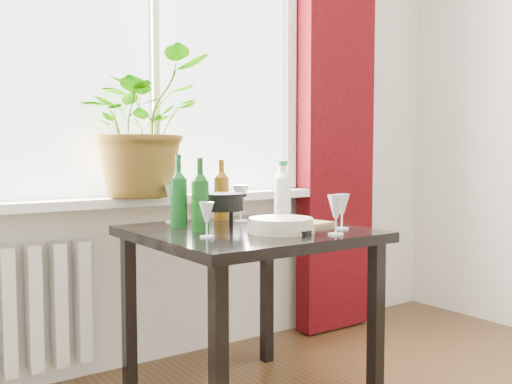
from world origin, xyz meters
TOP-DOWN VIEW (x-y plane):
  - window at (0.00, 2.22)m, footprint 1.72×0.08m
  - windowsill at (0.00, 2.15)m, footprint 1.72×0.20m
  - curtain at (1.12, 2.12)m, footprint 0.50×0.12m
  - table at (0.10, 1.55)m, footprint 0.85×0.85m
  - potted_plant at (-0.12, 2.10)m, footprint 0.77×0.73m
  - wine_bottle_left at (-0.10, 1.59)m, footprint 0.08×0.08m
  - wine_bottle_right at (-0.10, 1.76)m, footprint 0.09×0.09m
  - bottle_amber at (0.17, 1.87)m, footprint 0.08×0.08m
  - cleaning_bottle at (0.43, 1.74)m, footprint 0.10×0.10m
  - wineglass_front_right at (0.27, 1.21)m, footprint 0.08×0.08m
  - wineglass_far_right at (0.40, 1.32)m, footprint 0.06×0.06m
  - wineglass_back_center at (0.21, 1.76)m, footprint 0.09×0.09m
  - wineglass_back_left at (-0.06, 1.90)m, footprint 0.09×0.09m
  - wineglass_front_left at (-0.16, 1.44)m, footprint 0.06×0.06m
  - plate_stack at (0.14, 1.39)m, footprint 0.31×0.31m
  - fondue_pot at (0.05, 1.67)m, footprint 0.24×0.22m
  - tv_remote at (0.13, 1.33)m, footprint 0.12×0.18m
  - cutting_board at (0.33, 1.49)m, footprint 0.30×0.22m

SIDE VIEW (x-z plane):
  - table at x=0.10m, z-range 0.28..1.02m
  - cutting_board at x=0.33m, z-range 0.74..0.75m
  - tv_remote at x=0.13m, z-range 0.74..0.76m
  - plate_stack at x=0.14m, z-range 0.74..0.80m
  - wineglass_front_left at x=-0.16m, z-range 0.74..0.87m
  - fondue_pot at x=0.05m, z-range 0.74..0.88m
  - wineglass_far_right at x=0.40m, z-range 0.74..0.89m
  - wineglass_front_right at x=0.27m, z-range 0.74..0.89m
  - wineglass_back_center at x=0.21m, z-range 0.74..0.91m
  - windowsill at x=0.00m, z-range 0.80..0.84m
  - wineglass_back_left at x=-0.06m, z-range 0.74..0.91m
  - cleaning_bottle at x=0.43m, z-range 0.74..1.01m
  - bottle_amber at x=0.17m, z-range 0.74..1.03m
  - wine_bottle_left at x=-0.10m, z-range 0.74..1.03m
  - wine_bottle_right at x=-0.10m, z-range 0.74..1.04m
  - potted_plant at x=-0.12m, z-range 0.84..1.52m
  - curtain at x=1.12m, z-range 0.01..2.58m
  - window at x=0.00m, z-range 0.79..2.41m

